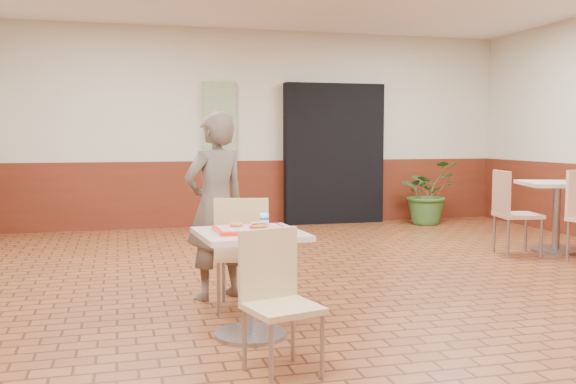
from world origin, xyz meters
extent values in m
cube|color=brown|center=(0.00, 0.00, 0.00)|extent=(8.00, 10.00, 0.01)
cube|color=beige|center=(0.00, 5.00, 1.50)|extent=(8.00, 0.01, 3.00)
cube|color=#551F10|center=(0.00, 4.98, 0.50)|extent=(8.00, 0.04, 1.00)
cube|color=black|center=(1.20, 4.88, 1.10)|extent=(1.60, 0.22, 2.20)
cube|color=gray|center=(-0.60, 4.94, 1.60)|extent=(0.50, 0.03, 1.20)
cube|color=beige|center=(-1.23, -0.48, 0.71)|extent=(0.69, 0.69, 0.04)
cylinder|color=gray|center=(-1.23, -0.48, 0.35)|extent=(0.08, 0.08, 0.69)
cylinder|color=gray|center=(-1.23, -0.48, 0.01)|extent=(0.50, 0.50, 0.03)
cube|color=tan|center=(-1.19, -1.24, 0.39)|extent=(0.47, 0.47, 0.04)
cube|color=tan|center=(-1.24, -1.07, 0.62)|extent=(0.38, 0.13, 0.42)
cylinder|color=gray|center=(-1.31, -1.44, 0.19)|extent=(0.03, 0.03, 0.38)
cylinder|color=gray|center=(-0.99, -1.35, 0.19)|extent=(0.03, 0.03, 0.38)
cylinder|color=gray|center=(-1.40, -1.12, 0.19)|extent=(0.03, 0.03, 0.38)
cylinder|color=gray|center=(-1.08, -1.04, 0.19)|extent=(0.03, 0.03, 0.38)
cube|color=#D7BE81|center=(-1.14, 0.25, 0.43)|extent=(0.51, 0.51, 0.04)
cube|color=#D7BE81|center=(-1.19, 0.07, 0.68)|extent=(0.41, 0.14, 0.46)
cylinder|color=gray|center=(-0.92, 0.38, 0.20)|extent=(0.03, 0.03, 0.41)
cylinder|color=gray|center=(-1.26, 0.47, 0.20)|extent=(0.03, 0.03, 0.41)
cylinder|color=gray|center=(-1.01, 0.03, 0.20)|extent=(0.03, 0.03, 0.41)
cylinder|color=gray|center=(-1.36, 0.13, 0.20)|extent=(0.03, 0.03, 0.41)
imported|color=#61574B|center=(-1.30, 0.62, 0.79)|extent=(0.68, 0.58, 1.58)
cube|color=red|center=(-1.23, -0.48, 0.74)|extent=(0.47, 0.37, 0.03)
cube|color=#E18585|center=(-1.23, -0.48, 0.76)|extent=(0.42, 0.31, 0.00)
torus|color=#B87943|center=(-1.31, -0.43, 0.78)|extent=(0.11, 0.11, 0.03)
ellipsoid|color=#BE8C37|center=(-1.18, -0.54, 0.78)|extent=(0.13, 0.06, 0.03)
cube|color=white|center=(-1.18, -0.54, 0.80)|extent=(0.11, 0.05, 0.01)
ellipsoid|color=#9C5015|center=(-1.23, -0.54, 0.77)|extent=(0.03, 0.03, 0.02)
cylinder|color=white|center=(-1.11, -0.38, 0.80)|extent=(0.06, 0.06, 0.08)
cylinder|color=blue|center=(-1.11, -0.38, 0.80)|extent=(0.06, 0.06, 0.02)
cube|color=beige|center=(2.96, 1.79, 0.81)|extent=(0.79, 0.79, 0.04)
cylinder|color=gray|center=(2.96, 1.79, 0.40)|extent=(0.09, 0.09, 0.79)
cylinder|color=gray|center=(2.96, 1.79, 0.02)|extent=(0.57, 0.57, 0.03)
cube|color=tan|center=(2.37, 1.71, 0.46)|extent=(0.53, 0.53, 0.04)
cube|color=tan|center=(2.17, 1.75, 0.73)|extent=(0.11, 0.45, 0.50)
cylinder|color=gray|center=(2.53, 1.49, 0.22)|extent=(0.03, 0.03, 0.44)
cylinder|color=gray|center=(2.60, 1.87, 0.22)|extent=(0.03, 0.03, 0.44)
cylinder|color=gray|center=(2.15, 1.56, 0.22)|extent=(0.03, 0.03, 0.44)
cylinder|color=gray|center=(2.22, 1.94, 0.22)|extent=(0.03, 0.03, 0.44)
cylinder|color=gray|center=(2.65, 1.19, 0.23)|extent=(0.03, 0.03, 0.46)
imported|color=#345E25|center=(2.58, 4.40, 0.50)|extent=(1.09, 1.01, 1.00)
camera|label=1|loc=(-2.08, -4.73, 1.38)|focal=40.00mm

